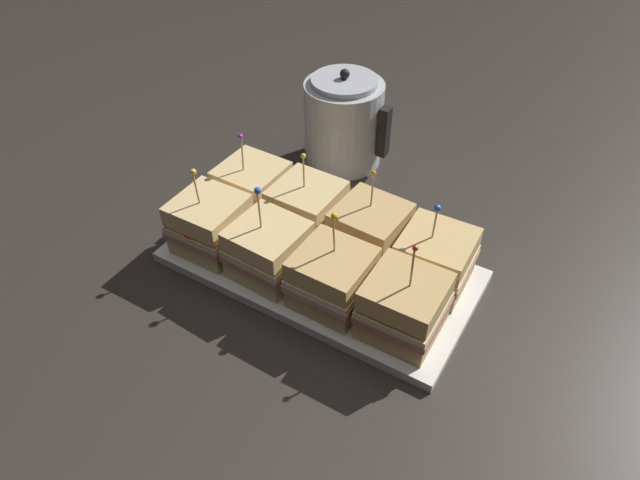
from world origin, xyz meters
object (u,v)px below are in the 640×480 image
sandwich_back_far_left (253,188)px  sandwich_back_center_right (370,232)px  sandwich_front_center_left (269,250)px  kettle_steel (344,122)px  sandwich_back_far_right (435,259)px  sandwich_front_far_left (210,224)px  sandwich_front_far_right (404,307)px  sandwich_back_center_left (307,210)px  sandwich_front_center_right (332,278)px  serving_platter (320,266)px

sandwich_back_far_left → sandwich_back_center_right: (0.25, 0.00, 0.00)m
sandwich_front_center_left → sandwich_back_far_left: sandwich_front_center_left is taller
sandwich_back_far_left → kettle_steel: bearing=78.8°
sandwich_back_far_right → sandwich_front_far_left: bearing=-161.7°
sandwich_front_far_right → sandwich_back_center_right: (-0.12, 0.12, 0.00)m
sandwich_back_center_right → sandwich_front_center_left: bearing=-135.0°
sandwich_back_far_left → sandwich_back_center_left: (0.12, -0.00, 0.00)m
sandwich_front_center_right → sandwich_back_far_left: sandwich_front_center_right is taller
serving_platter → sandwich_back_far_right: (0.18, 0.06, 0.06)m
serving_platter → sandwich_front_far_right: 0.20m
sandwich_front_center_right → sandwich_front_far_left: bearing=179.7°
sandwich_front_center_left → kettle_steel: bearing=100.7°
kettle_steel → sandwich_front_center_right: bearing=-63.0°
sandwich_front_far_right → sandwich_back_far_right: sandwich_front_far_right is taller
sandwich_front_center_left → kettle_steel: 0.39m
sandwich_front_far_right → sandwich_back_center_left: bearing=154.0°
serving_platter → sandwich_back_center_left: (-0.06, 0.06, 0.06)m
sandwich_back_far_left → sandwich_front_center_right: bearing=-27.0°
sandwich_front_far_right → sandwich_back_center_left: sandwich_front_far_right is taller
sandwich_front_far_left → sandwich_front_center_left: 0.12m
serving_platter → sandwich_front_far_left: bearing=-162.0°
sandwich_front_center_right → sandwich_front_far_right: bearing=0.9°
sandwich_front_center_right → sandwich_back_far_right: size_ratio=1.08×
sandwich_front_center_right → sandwich_back_far_right: bearing=45.2°
sandwich_back_center_right → kettle_steel: bearing=127.3°
sandwich_back_far_right → sandwich_back_far_left: bearing=179.6°
serving_platter → sandwich_front_center_left: size_ratio=3.04×
sandwich_back_far_left → sandwich_back_center_right: same height
sandwich_front_center_left → sandwich_back_center_left: bearing=90.1°
sandwich_front_center_left → sandwich_front_far_right: sandwich_front_far_right is taller
sandwich_back_far_left → serving_platter: bearing=-18.8°
sandwich_front_center_left → sandwich_front_center_right: sandwich_front_center_left is taller
sandwich_front_center_right → sandwich_back_center_left: 0.17m
sandwich_front_far_left → sandwich_front_center_left: (0.12, 0.00, -0.00)m
sandwich_front_far_right → sandwich_back_far_left: sandwich_front_far_right is taller
sandwich_front_center_right → sandwich_back_far_left: size_ratio=1.01×
sandwich_front_far_right → sandwich_back_center_right: sandwich_front_far_right is taller
serving_platter → sandwich_front_center_right: 0.10m
sandwich_front_far_left → sandwich_back_far_left: size_ratio=1.00×
sandwich_front_far_left → sandwich_front_far_right: size_ratio=0.95×
sandwich_front_far_left → sandwich_back_far_left: same height
sandwich_front_center_left → sandwich_front_center_right: 0.12m
serving_platter → sandwich_front_center_left: 0.10m
sandwich_front_far_left → sandwich_front_center_left: sandwich_front_center_left is taller
sandwich_back_far_right → kettle_steel: 0.41m
serving_platter → sandwich_back_center_left: size_ratio=3.19×
sandwich_front_far_right → kettle_steel: bearing=129.8°
sandwich_front_center_right → kettle_steel: size_ratio=0.81×
sandwich_front_far_right → kettle_steel: size_ratio=0.84×
sandwich_back_far_left → sandwich_back_center_right: size_ratio=1.00×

